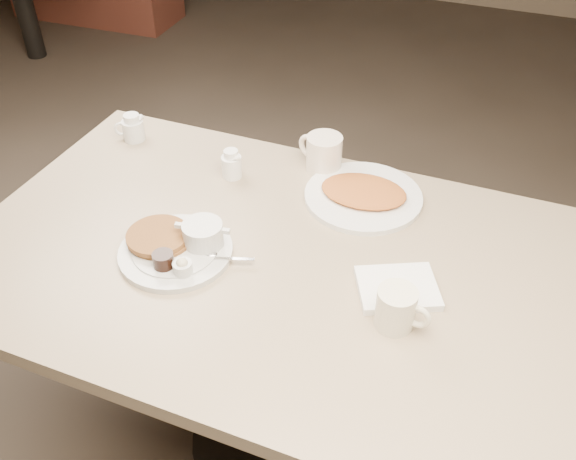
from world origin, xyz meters
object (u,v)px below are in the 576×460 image
at_px(creamer_left, 133,128).
at_px(hash_plate, 363,195).
at_px(diner_table, 285,310).
at_px(creamer_right, 231,164).
at_px(coffee_mug_far, 323,153).
at_px(coffee_mug_near, 397,308).
at_px(main_plate, 178,245).

height_order(creamer_left, hash_plate, creamer_left).
xyz_separation_m(diner_table, creamer_right, (-0.26, 0.26, 0.21)).
xyz_separation_m(diner_table, coffee_mug_far, (-0.04, 0.38, 0.22)).
xyz_separation_m(diner_table, creamer_left, (-0.60, 0.32, 0.21)).
height_order(coffee_mug_near, creamer_left, coffee_mug_near).
bearing_deg(diner_table, hash_plate, 70.68).
bearing_deg(coffee_mug_far, coffee_mug_near, -55.94).
relative_size(diner_table, creamer_right, 18.75).
distance_m(main_plate, coffee_mug_far, 0.49).
bearing_deg(hash_plate, creamer_right, -175.10).
relative_size(creamer_right, hash_plate, 0.25).
relative_size(main_plate, coffee_mug_far, 2.29).
xyz_separation_m(coffee_mug_near, coffee_mug_far, (-0.32, 0.48, 0.00)).
xyz_separation_m(creamer_right, hash_plate, (0.36, 0.03, -0.02)).
relative_size(main_plate, creamer_left, 3.83).
distance_m(coffee_mug_near, creamer_right, 0.64).
relative_size(coffee_mug_far, hash_plate, 0.47).
bearing_deg(main_plate, diner_table, 16.40).
distance_m(coffee_mug_near, creamer_left, 0.98).
distance_m(diner_table, main_plate, 0.31).
relative_size(coffee_mug_near, coffee_mug_far, 0.81).
bearing_deg(coffee_mug_far, main_plate, -113.19).
xyz_separation_m(main_plate, creamer_right, (-0.02, 0.32, 0.01)).
height_order(diner_table, creamer_left, creamer_left).
bearing_deg(coffee_mug_near, creamer_right, 146.51).
relative_size(diner_table, hash_plate, 4.74).
distance_m(coffee_mug_far, hash_plate, 0.17).
bearing_deg(main_plate, creamer_left, 133.52).
distance_m(diner_table, hash_plate, 0.35).
height_order(main_plate, hash_plate, main_plate).
height_order(creamer_left, creamer_right, same).
relative_size(coffee_mug_near, creamer_right, 1.49).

